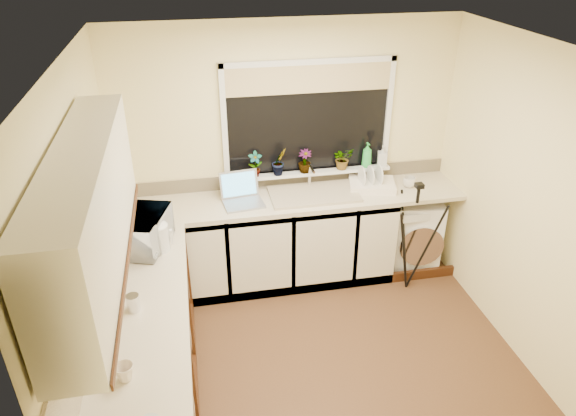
% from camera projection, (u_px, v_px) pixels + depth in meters
% --- Properties ---
extents(floor, '(3.20, 3.20, 0.00)m').
position_uv_depth(floor, '(322.00, 362.00, 4.27)').
color(floor, brown).
rests_on(floor, ground).
extents(ceiling, '(3.20, 3.20, 0.00)m').
position_uv_depth(ceiling, '(335.00, 56.00, 3.10)').
color(ceiling, white).
rests_on(ceiling, ground).
extents(wall_back, '(3.20, 0.00, 3.20)m').
position_uv_depth(wall_back, '(287.00, 153.00, 4.98)').
color(wall_back, '#FEEDA9').
rests_on(wall_back, ground).
extents(wall_front, '(3.20, 0.00, 3.20)m').
position_uv_depth(wall_front, '(412.00, 401.00, 2.39)').
color(wall_front, '#FEEDA9').
rests_on(wall_front, ground).
extents(wall_left, '(0.00, 3.00, 3.00)m').
position_uv_depth(wall_left, '(89.00, 258.00, 3.41)').
color(wall_left, '#FEEDA9').
rests_on(wall_left, ground).
extents(wall_right, '(0.00, 3.00, 3.00)m').
position_uv_depth(wall_right, '(533.00, 212.00, 3.95)').
color(wall_right, '#FEEDA9').
rests_on(wall_right, ground).
extents(base_cabinet_back, '(2.55, 0.60, 0.86)m').
position_uv_depth(base_cabinet_back, '(259.00, 244.00, 5.04)').
color(base_cabinet_back, silver).
rests_on(base_cabinet_back, floor).
extents(base_cabinet_left, '(0.54, 2.40, 0.86)m').
position_uv_depth(base_cabinet_left, '(150.00, 374.00, 3.58)').
color(base_cabinet_left, silver).
rests_on(base_cabinet_left, floor).
extents(worktop_back, '(3.20, 0.60, 0.04)m').
position_uv_depth(worktop_back, '(293.00, 199.00, 4.88)').
color(worktop_back, beige).
rests_on(worktop_back, base_cabinet_back).
extents(worktop_left, '(0.60, 2.40, 0.04)m').
position_uv_depth(worktop_left, '(142.00, 323.00, 3.37)').
color(worktop_left, beige).
rests_on(worktop_left, base_cabinet_left).
extents(upper_cabinet, '(0.28, 1.90, 0.70)m').
position_uv_depth(upper_cabinet, '(90.00, 211.00, 2.77)').
color(upper_cabinet, silver).
rests_on(upper_cabinet, wall_left).
extents(splashback_left, '(0.02, 2.40, 0.45)m').
position_uv_depth(splashback_left, '(88.00, 298.00, 3.20)').
color(splashback_left, beige).
rests_on(splashback_left, wall_left).
extents(splashback_back, '(3.20, 0.02, 0.14)m').
position_uv_depth(splashback_back, '(287.00, 177.00, 5.09)').
color(splashback_back, beige).
rests_on(splashback_back, wall_back).
extents(window_glass, '(1.50, 0.02, 1.00)m').
position_uv_depth(window_glass, '(308.00, 119.00, 4.84)').
color(window_glass, black).
rests_on(window_glass, wall_back).
extents(window_blind, '(1.50, 0.02, 0.25)m').
position_uv_depth(window_blind, '(309.00, 79.00, 4.64)').
color(window_blind, tan).
rests_on(window_blind, wall_back).
extents(windowsill, '(1.60, 0.14, 0.03)m').
position_uv_depth(windowsill, '(308.00, 172.00, 5.04)').
color(windowsill, white).
rests_on(windowsill, wall_back).
extents(sink, '(0.82, 0.46, 0.03)m').
position_uv_depth(sink, '(314.00, 194.00, 4.90)').
color(sink, tan).
rests_on(sink, worktop_back).
extents(faucet, '(0.03, 0.03, 0.24)m').
position_uv_depth(faucet, '(310.00, 176.00, 5.00)').
color(faucet, silver).
rests_on(faucet, worktop_back).
extents(washing_machine, '(0.61, 0.59, 0.74)m').
position_uv_depth(washing_machine, '(411.00, 231.00, 5.37)').
color(washing_machine, white).
rests_on(washing_machine, floor).
extents(laptop, '(0.39, 0.38, 0.26)m').
position_uv_depth(laptop, '(242.00, 195.00, 4.77)').
color(laptop, '#94949B').
rests_on(laptop, worktop_back).
extents(kettle, '(0.16, 0.16, 0.21)m').
position_uv_depth(kettle, '(159.00, 238.00, 4.04)').
color(kettle, silver).
rests_on(kettle, worktop_left).
extents(dish_rack, '(0.49, 0.42, 0.06)m').
position_uv_depth(dish_rack, '(372.00, 185.00, 5.03)').
color(dish_rack, white).
rests_on(dish_rack, worktop_back).
extents(tripod, '(0.72, 0.72, 1.12)m').
position_uv_depth(tripod, '(412.00, 238.00, 4.88)').
color(tripod, black).
rests_on(tripod, floor).
extents(steel_jar, '(0.09, 0.09, 0.12)m').
position_uv_depth(steel_jar, '(133.00, 303.00, 3.42)').
color(steel_jar, silver).
rests_on(steel_jar, worktop_left).
extents(microwave, '(0.47, 0.58, 0.28)m').
position_uv_depth(microwave, '(143.00, 231.00, 4.07)').
color(microwave, white).
rests_on(microwave, worktop_left).
extents(plant_a, '(0.13, 0.09, 0.25)m').
position_uv_depth(plant_a, '(255.00, 164.00, 4.86)').
color(plant_a, '#999999').
rests_on(plant_a, windowsill).
extents(plant_b, '(0.18, 0.16, 0.26)m').
position_uv_depth(plant_b, '(279.00, 162.00, 4.90)').
color(plant_b, '#999999').
rests_on(plant_b, windowsill).
extents(plant_c, '(0.15, 0.15, 0.22)m').
position_uv_depth(plant_c, '(305.00, 161.00, 4.95)').
color(plant_c, '#999999').
rests_on(plant_c, windowsill).
extents(plant_d, '(0.23, 0.21, 0.21)m').
position_uv_depth(plant_d, '(343.00, 158.00, 5.03)').
color(plant_d, '#999999').
rests_on(plant_d, windowsill).
extents(soap_bottle_green, '(0.10, 0.10, 0.25)m').
position_uv_depth(soap_bottle_green, '(367.00, 155.00, 5.06)').
color(soap_bottle_green, green).
rests_on(soap_bottle_green, windowsill).
extents(soap_bottle_clear, '(0.11, 0.11, 0.20)m').
position_uv_depth(soap_bottle_clear, '(382.00, 156.00, 5.10)').
color(soap_bottle_clear, '#999999').
rests_on(soap_bottle_clear, windowsill).
extents(cup_back, '(0.16, 0.16, 0.10)m').
position_uv_depth(cup_back, '(409.00, 182.00, 5.04)').
color(cup_back, silver).
rests_on(cup_back, worktop_back).
extents(cup_left, '(0.14, 0.14, 0.10)m').
position_uv_depth(cup_left, '(125.00, 372.00, 2.90)').
color(cup_left, beige).
rests_on(cup_left, worktop_left).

